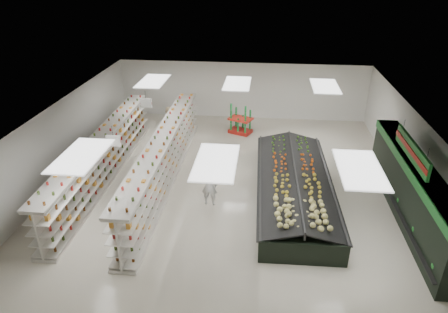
# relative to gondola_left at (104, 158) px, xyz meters

# --- Properties ---
(floor) EXTENTS (16.00, 16.00, 0.00)m
(floor) POSITION_rel_gondola_left_xyz_m (5.29, -0.25, -0.87)
(floor) COLOR beige
(floor) RESTS_ON ground
(ceiling) EXTENTS (14.00, 16.00, 0.02)m
(ceiling) POSITION_rel_gondola_left_xyz_m (5.29, -0.25, 2.33)
(ceiling) COLOR white
(ceiling) RESTS_ON wall_back
(wall_back) EXTENTS (14.00, 0.02, 3.20)m
(wall_back) POSITION_rel_gondola_left_xyz_m (5.29, 7.75, 0.73)
(wall_back) COLOR white
(wall_back) RESTS_ON floor
(wall_front) EXTENTS (14.00, 0.02, 3.20)m
(wall_front) POSITION_rel_gondola_left_xyz_m (5.29, -8.25, 0.73)
(wall_front) COLOR white
(wall_front) RESTS_ON floor
(wall_left) EXTENTS (0.02, 16.00, 3.20)m
(wall_left) POSITION_rel_gondola_left_xyz_m (-1.71, -0.25, 0.73)
(wall_left) COLOR white
(wall_left) RESTS_ON floor
(wall_right) EXTENTS (0.02, 16.00, 3.20)m
(wall_right) POSITION_rel_gondola_left_xyz_m (12.29, -0.25, 0.73)
(wall_right) COLOR white
(wall_right) RESTS_ON floor
(produce_wall_case) EXTENTS (0.93, 8.00, 2.20)m
(produce_wall_case) POSITION_rel_gondola_left_xyz_m (11.82, -1.75, 0.37)
(produce_wall_case) COLOR black
(produce_wall_case) RESTS_ON floor
(aisle_sign_near) EXTENTS (0.52, 0.06, 0.75)m
(aisle_sign_near) POSITION_rel_gondola_left_xyz_m (1.49, -2.25, 1.89)
(aisle_sign_near) COLOR white
(aisle_sign_near) RESTS_ON ceiling
(aisle_sign_far) EXTENTS (0.52, 0.06, 0.75)m
(aisle_sign_far) POSITION_rel_gondola_left_xyz_m (1.49, 1.75, 1.89)
(aisle_sign_far) COLOR white
(aisle_sign_far) RESTS_ON ceiling
(hortifruti_banner) EXTENTS (0.12, 3.20, 0.95)m
(hortifruti_banner) POSITION_rel_gondola_left_xyz_m (11.53, -1.75, 1.78)
(hortifruti_banner) COLOR #1B6726
(hortifruti_banner) RESTS_ON ceiling
(gondola_left) EXTENTS (1.00, 10.90, 1.89)m
(gondola_left) POSITION_rel_gondola_left_xyz_m (0.00, 0.00, 0.00)
(gondola_left) COLOR silver
(gondola_left) RESTS_ON floor
(gondola_center) EXTENTS (0.97, 11.44, 1.98)m
(gondola_center) POSITION_rel_gondola_left_xyz_m (2.59, 0.05, 0.04)
(gondola_center) COLOR silver
(gondola_center) RESTS_ON floor
(produce_island) EXTENTS (3.02, 7.91, 1.17)m
(produce_island) POSITION_rel_gondola_left_xyz_m (7.87, -0.77, -0.33)
(produce_island) COLOR black
(produce_island) RESTS_ON floor
(soda_endcap) EXTENTS (1.39, 1.20, 1.50)m
(soda_endcap) POSITION_rel_gondola_left_xyz_m (5.37, 5.38, -0.14)
(soda_endcap) COLOR #AA1A13
(soda_endcap) RESTS_ON floor
(shopper_main) EXTENTS (0.59, 0.40, 1.59)m
(shopper_main) POSITION_rel_gondola_left_xyz_m (4.69, -1.62, -0.07)
(shopper_main) COLOR silver
(shopper_main) RESTS_ON floor
(shopper_background) EXTENTS (0.73, 1.00, 1.87)m
(shopper_background) POSITION_rel_gondola_left_xyz_m (1.99, 3.83, 0.07)
(shopper_background) COLOR tan
(shopper_background) RESTS_ON floor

